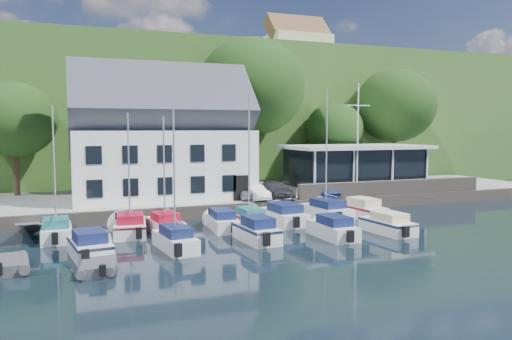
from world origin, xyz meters
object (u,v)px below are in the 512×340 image
object	(u,v)px
car_silver	(245,192)
car_dgrey	(276,190)
boat_r2_2	(257,229)
dinghy_0	(7,263)
boat_r1_0	(54,170)
boat_r1_1	(129,168)
car_white	(255,192)
boat_r1_2	(164,168)
flagpole	(358,139)
boat_r1_4	(249,167)
boat_r2_4	(388,222)
boat_r1_6	(326,158)
harbor_building	(162,145)
boat_r2_3	(332,226)
boat_r2_1	(174,173)
dinghy_1	(98,265)
club_pavilion	(355,167)
car_blue	(322,189)
boat_r1_3	(221,219)
boat_r2_0	(90,244)
boat_r1_5	(283,213)
boat_r1_7	(362,208)

from	to	relation	value
car_silver	car_dgrey	bearing A→B (deg)	-2.37
boat_r2_2	dinghy_0	world-z (taller)	boat_r2_2
boat_r2_2	boat_r1_0	bearing A→B (deg)	153.05
car_dgrey	boat_r1_1	xyz separation A→B (m)	(-12.35, -5.64, 2.59)
car_white	boat_r1_2	world-z (taller)	boat_r1_2
boat_r2_2	flagpole	bearing A→B (deg)	32.59
boat_r1_4	boat_r2_4	distance (m)	9.74
boat_r2_4	boat_r1_6	bearing A→B (deg)	95.90
boat_r1_4	boat_r1_1	bearing A→B (deg)	175.88
harbor_building	boat_r2_3	world-z (taller)	harbor_building
boat_r2_1	boat_r2_3	bearing A→B (deg)	-9.23
boat_r2_1	boat_r1_6	bearing A→B (deg)	16.79
harbor_building	dinghy_0	world-z (taller)	harbor_building
boat_r2_2	dinghy_0	size ratio (longest dim) A/B	1.59
boat_r1_6	dinghy_1	world-z (taller)	boat_r1_6
boat_r2_4	car_dgrey	bearing A→B (deg)	100.56
car_silver	boat_r2_3	world-z (taller)	car_silver
club_pavilion	car_blue	size ratio (longest dim) A/B	3.78
club_pavilion	flagpole	distance (m)	4.68
boat_r1_3	boat_r1_0	bearing A→B (deg)	-178.13
car_dgrey	boat_r1_3	xyz separation A→B (m)	(-6.43, -5.86, -0.98)
dinghy_1	car_blue	bearing A→B (deg)	41.01
boat_r1_2	boat_r2_3	xyz separation A→B (m)	(9.34, -5.04, -3.44)
boat_r2_0	car_blue	bearing A→B (deg)	20.46
boat_r1_3	boat_r1_6	xyz separation A→B (m)	(8.36, 0.95, 3.80)
car_silver	boat_r2_4	xyz separation A→B (m)	(5.76, -11.05, -0.87)
boat_r1_5	boat_r1_4	bearing A→B (deg)	178.51
boat_r1_6	boat_r2_2	xyz separation A→B (m)	(-7.48, -5.27, -3.71)
boat_r2_3	club_pavilion	bearing A→B (deg)	52.37
harbor_building	boat_r1_1	distance (m)	10.02
car_white	boat_r1_3	world-z (taller)	car_white
harbor_building	boat_r1_0	distance (m)	12.27
boat_r1_3	boat_r1_5	xyz separation A→B (m)	(4.57, 0.17, 0.07)
car_silver	boat_r1_7	bearing A→B (deg)	-36.59
dinghy_0	boat_r1_5	bearing A→B (deg)	13.76
boat_r1_3	boat_r2_1	xyz separation A→B (m)	(-4.05, -4.64, 3.57)
car_white	boat_r2_2	size ratio (longest dim) A/B	0.70
harbor_building	boat_r1_6	xyz separation A→B (m)	(10.59, -8.52, -0.87)
club_pavilion	car_silver	distance (m)	12.41
harbor_building	boat_r1_6	bearing A→B (deg)	-38.80
boat_r1_0	boat_r1_7	xyz separation A→B (m)	(21.26, 0.12, -3.48)
boat_r1_1	boat_r1_2	distance (m)	2.18
boat_r1_4	boat_r1_6	world-z (taller)	boat_r1_6
flagpole	boat_r1_6	distance (m)	7.39
dinghy_0	boat_r1_4	bearing A→B (deg)	16.73
boat_r1_4	boat_r2_4	world-z (taller)	boat_r1_4
boat_r1_1	boat_r2_3	xyz separation A→B (m)	(11.52, -5.16, -3.55)
boat_r2_1	dinghy_1	distance (m)	6.45
boat_r2_2	boat_r2_3	size ratio (longest dim) A/B	0.92
boat_r1_3	dinghy_1	world-z (taller)	boat_r1_3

